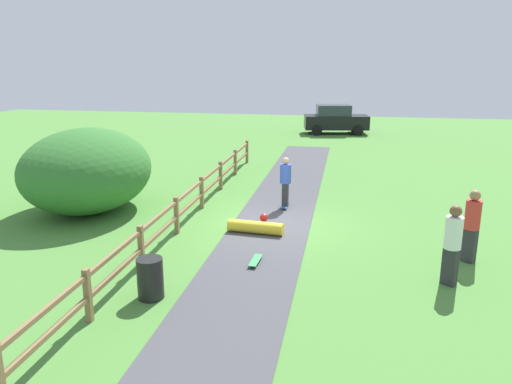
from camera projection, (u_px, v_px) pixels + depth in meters
ground_plane at (271, 225)px, 15.45m from camera, size 60.00×60.00×0.00m
asphalt_path at (271, 224)px, 15.44m from camera, size 2.40×28.00×0.02m
wooden_fence at (190, 200)px, 15.73m from camera, size 0.12×18.12×1.10m
bush_large at (87, 170)px, 16.51m from camera, size 4.05×4.87×2.77m
trash_bin at (150, 278)px, 10.65m from camera, size 0.56×0.56×0.90m
skater_riding at (285, 180)px, 16.91m from camera, size 0.38×0.80×1.74m
skater_fallen at (256, 226)px, 14.66m from camera, size 1.67×1.33×0.36m
skateboard_loose at (255, 260)px, 12.50m from camera, size 0.24×0.81×0.08m
bystander_white at (453, 241)px, 11.11m from camera, size 0.53×0.53×1.88m
bystander_red at (472, 222)px, 12.38m from camera, size 0.54×0.54×1.87m
parked_car_black at (335, 119)px, 33.51m from camera, size 4.42×2.51×1.92m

